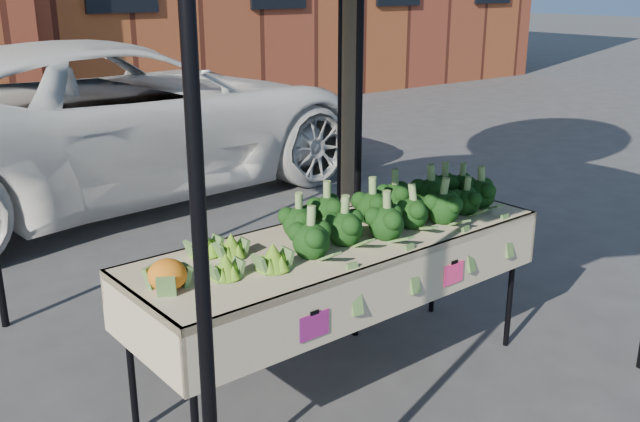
# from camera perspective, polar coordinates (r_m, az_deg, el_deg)

# --- Properties ---
(ground) EXTENTS (90.00, 90.00, 0.00)m
(ground) POSITION_cam_1_polar(r_m,az_deg,el_deg) (4.12, 0.37, -14.63)
(ground) COLOR #37373A
(table) EXTENTS (2.42, 0.88, 0.90)m
(table) POSITION_cam_1_polar(r_m,az_deg,el_deg) (4.01, 1.75, -8.19)
(table) COLOR #BAA98E
(table) RESTS_ON ground
(canopy) EXTENTS (3.16, 3.16, 2.74)m
(canopy) POSITION_cam_1_polar(r_m,az_deg,el_deg) (4.15, -1.32, 6.14)
(canopy) COLOR black
(canopy) RESTS_ON ground
(broccoli_heap) EXTENTS (1.58, 0.55, 0.24)m
(broccoli_heap) POSITION_cam_1_polar(r_m,az_deg,el_deg) (4.06, 5.88, 0.66)
(broccoli_heap) COLOR black
(broccoli_heap) RESTS_ON table
(romanesco_cluster) EXTENTS (0.41, 0.55, 0.18)m
(romanesco_cluster) POSITION_cam_1_polar(r_m,az_deg,el_deg) (3.48, -7.08, -2.85)
(romanesco_cluster) COLOR #74A329
(romanesco_cluster) RESTS_ON table
(cauliflower_pair) EXTENTS (0.18, 0.18, 0.16)m
(cauliflower_pair) POSITION_cam_1_polar(r_m,az_deg,el_deg) (3.25, -12.17, -4.84)
(cauliflower_pair) COLOR orange
(cauliflower_pair) RESTS_ON table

